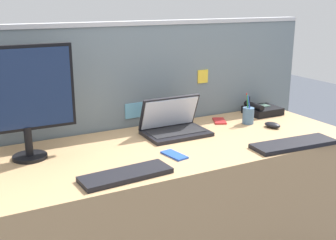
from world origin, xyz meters
TOP-DOWN VIEW (x-y plane):
  - desk at (0.00, 0.00)m, footprint 2.01×0.77m
  - cubicle_divider at (-0.00, 0.42)m, footprint 2.34×0.07m
  - desktop_monitor at (-0.69, 0.15)m, footprint 0.46×0.16m
  - laptop at (0.09, 0.16)m, footprint 0.35×0.24m
  - desk_phone at (0.80, 0.25)m, footprint 0.21×0.18m
  - keyboard_main at (0.54, -0.31)m, footprint 0.47×0.18m
  - keyboard_spare at (-0.37, -0.27)m, footprint 0.40×0.16m
  - computer_mouse_right_hand at (0.66, -0.01)m, footprint 0.09×0.11m
  - pen_cup at (0.59, 0.12)m, footprint 0.07×0.07m
  - cell_phone_blue_case at (-0.07, -0.15)m, footprint 0.09×0.15m
  - cell_phone_red_case at (0.46, 0.24)m, footprint 0.12×0.15m

SIDE VIEW (x-z plane):
  - desk at x=0.00m, z-range 0.00..0.71m
  - cubicle_divider at x=0.00m, z-range 0.00..1.32m
  - cell_phone_blue_case at x=-0.07m, z-range 0.71..0.72m
  - cell_phone_red_case at x=0.46m, z-range 0.71..0.72m
  - keyboard_main at x=0.54m, z-range 0.71..0.73m
  - keyboard_spare at x=-0.37m, z-range 0.71..0.73m
  - computer_mouse_right_hand at x=0.66m, z-range 0.71..0.74m
  - desk_phone at x=0.80m, z-range 0.70..0.78m
  - laptop at x=0.09m, z-range 0.66..0.86m
  - pen_cup at x=0.59m, z-range 0.67..0.85m
  - desktop_monitor at x=-0.69m, z-range 0.75..1.29m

